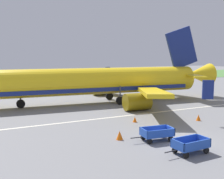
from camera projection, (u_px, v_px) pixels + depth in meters
ground_plane at (183, 140)px, 22.10m from camera, size 220.00×220.00×0.00m
grass_strip at (41, 80)px, 72.38m from camera, size 220.00×28.00×0.06m
apron_stripe at (126, 116)px, 30.69m from camera, size 120.00×0.36×0.01m
airplane at (105, 81)px, 38.78m from camera, size 37.67×30.29×11.34m
baggage_cart_nearest at (191, 145)px, 19.03m from camera, size 3.58×1.49×1.07m
baggage_cart_second_in_row at (157, 133)px, 21.80m from camera, size 3.61×1.69×1.07m
traffic_cone_near_plane at (120, 135)px, 22.11m from camera, size 0.56×0.56×0.74m
traffic_cone_mid_apron at (135, 119)px, 27.85m from camera, size 0.42×0.42×0.56m
traffic_cone_by_carts at (198, 118)px, 28.48m from camera, size 0.49×0.49×0.64m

